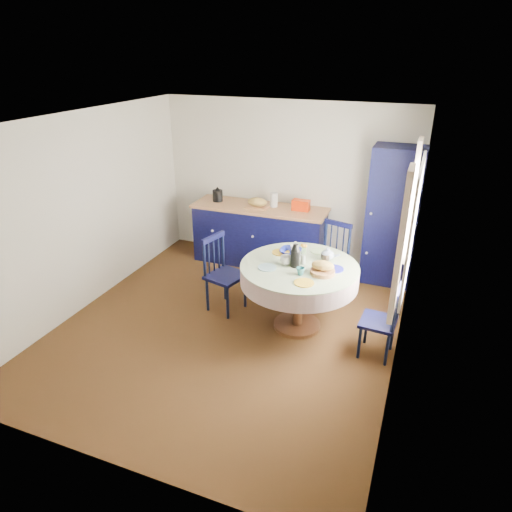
{
  "coord_description": "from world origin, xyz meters",
  "views": [
    {
      "loc": [
        2.07,
        -4.37,
        3.19
      ],
      "look_at": [
        0.29,
        0.2,
        0.93
      ],
      "focal_mm": 32.0,
      "sensor_mm": 36.0,
      "label": 1
    }
  ],
  "objects_px": {
    "chair_left": "(223,273)",
    "mug_b": "(300,271)",
    "kitchen_counter": "(259,234)",
    "mug_a": "(286,260)",
    "mug_c": "(326,257)",
    "chair_far": "(331,259)",
    "dining_table": "(300,275)",
    "mug_d": "(295,249)",
    "pantry_cabinet": "(392,217)",
    "chair_right": "(382,321)",
    "cobalt_bowl": "(291,252)"
  },
  "relations": [
    {
      "from": "chair_far",
      "to": "cobalt_bowl",
      "type": "bearing_deg",
      "value": -98.89
    },
    {
      "from": "dining_table",
      "to": "mug_d",
      "type": "distance_m",
      "value": 0.4
    },
    {
      "from": "chair_left",
      "to": "cobalt_bowl",
      "type": "relative_size",
      "value": 3.82
    },
    {
      "from": "mug_d",
      "to": "dining_table",
      "type": "bearing_deg",
      "value": -62.2
    },
    {
      "from": "pantry_cabinet",
      "to": "mug_d",
      "type": "relative_size",
      "value": 18.0
    },
    {
      "from": "kitchen_counter",
      "to": "mug_b",
      "type": "xyz_separation_m",
      "value": [
        1.19,
        -1.83,
        0.41
      ]
    },
    {
      "from": "mug_c",
      "to": "cobalt_bowl",
      "type": "distance_m",
      "value": 0.45
    },
    {
      "from": "mug_a",
      "to": "mug_c",
      "type": "relative_size",
      "value": 1.15
    },
    {
      "from": "pantry_cabinet",
      "to": "mug_c",
      "type": "xyz_separation_m",
      "value": [
        -0.6,
        -1.47,
        -0.1
      ]
    },
    {
      "from": "mug_c",
      "to": "chair_right",
      "type": "bearing_deg",
      "value": -30.27
    },
    {
      "from": "chair_left",
      "to": "cobalt_bowl",
      "type": "distance_m",
      "value": 0.94
    },
    {
      "from": "pantry_cabinet",
      "to": "chair_right",
      "type": "distance_m",
      "value": 2.0
    },
    {
      "from": "mug_a",
      "to": "mug_c",
      "type": "height_order",
      "value": "mug_a"
    },
    {
      "from": "dining_table",
      "to": "chair_far",
      "type": "height_order",
      "value": "dining_table"
    },
    {
      "from": "chair_right",
      "to": "chair_left",
      "type": "bearing_deg",
      "value": -94.21
    },
    {
      "from": "cobalt_bowl",
      "to": "kitchen_counter",
      "type": "bearing_deg",
      "value": 124.62
    },
    {
      "from": "chair_right",
      "to": "mug_b",
      "type": "bearing_deg",
      "value": -84.72
    },
    {
      "from": "kitchen_counter",
      "to": "chair_right",
      "type": "height_order",
      "value": "kitchen_counter"
    },
    {
      "from": "dining_table",
      "to": "mug_b",
      "type": "bearing_deg",
      "value": -73.47
    },
    {
      "from": "chair_left",
      "to": "chair_right",
      "type": "relative_size",
      "value": 1.14
    },
    {
      "from": "chair_far",
      "to": "chair_right",
      "type": "distance_m",
      "value": 1.52
    },
    {
      "from": "pantry_cabinet",
      "to": "cobalt_bowl",
      "type": "distance_m",
      "value": 1.78
    },
    {
      "from": "chair_far",
      "to": "mug_a",
      "type": "distance_m",
      "value": 1.18
    },
    {
      "from": "pantry_cabinet",
      "to": "chair_right",
      "type": "bearing_deg",
      "value": -84.82
    },
    {
      "from": "pantry_cabinet",
      "to": "mug_c",
      "type": "height_order",
      "value": "pantry_cabinet"
    },
    {
      "from": "chair_right",
      "to": "mug_a",
      "type": "distance_m",
      "value": 1.28
    },
    {
      "from": "chair_far",
      "to": "mug_a",
      "type": "bearing_deg",
      "value": -90.34
    },
    {
      "from": "mug_a",
      "to": "mug_b",
      "type": "xyz_separation_m",
      "value": [
        0.23,
        -0.2,
        -0.01
      ]
    },
    {
      "from": "pantry_cabinet",
      "to": "chair_far",
      "type": "xyz_separation_m",
      "value": [
        -0.7,
        -0.66,
        -0.48
      ]
    },
    {
      "from": "dining_table",
      "to": "chair_left",
      "type": "xyz_separation_m",
      "value": [
        -1.05,
        0.09,
        -0.21
      ]
    },
    {
      "from": "mug_c",
      "to": "mug_d",
      "type": "height_order",
      "value": "mug_d"
    },
    {
      "from": "mug_c",
      "to": "chair_far",
      "type": "bearing_deg",
      "value": 96.85
    },
    {
      "from": "kitchen_counter",
      "to": "chair_far",
      "type": "bearing_deg",
      "value": -25.13
    },
    {
      "from": "dining_table",
      "to": "chair_left",
      "type": "relative_size",
      "value": 1.39
    },
    {
      "from": "mug_b",
      "to": "mug_a",
      "type": "bearing_deg",
      "value": 139.79
    },
    {
      "from": "mug_b",
      "to": "mug_c",
      "type": "relative_size",
      "value": 0.8
    },
    {
      "from": "dining_table",
      "to": "chair_far",
      "type": "relative_size",
      "value": 1.38
    },
    {
      "from": "kitchen_counter",
      "to": "mug_b",
      "type": "relative_size",
      "value": 22.11
    },
    {
      "from": "dining_table",
      "to": "chair_far",
      "type": "distance_m",
      "value": 1.07
    },
    {
      "from": "mug_b",
      "to": "pantry_cabinet",
      "type": "bearing_deg",
      "value": 67.9
    },
    {
      "from": "chair_left",
      "to": "mug_b",
      "type": "bearing_deg",
      "value": -91.07
    },
    {
      "from": "mug_c",
      "to": "cobalt_bowl",
      "type": "height_order",
      "value": "mug_c"
    },
    {
      "from": "chair_far",
      "to": "mug_a",
      "type": "xyz_separation_m",
      "value": [
        -0.32,
        -1.07,
        0.39
      ]
    },
    {
      "from": "mug_a",
      "to": "kitchen_counter",
      "type": "bearing_deg",
      "value": 120.28
    },
    {
      "from": "mug_a",
      "to": "mug_b",
      "type": "distance_m",
      "value": 0.31
    },
    {
      "from": "pantry_cabinet",
      "to": "mug_a",
      "type": "bearing_deg",
      "value": -120.08
    },
    {
      "from": "chair_left",
      "to": "mug_b",
      "type": "relative_size",
      "value": 10.52
    },
    {
      "from": "mug_b",
      "to": "cobalt_bowl",
      "type": "xyz_separation_m",
      "value": [
        -0.27,
        0.51,
        -0.01
      ]
    },
    {
      "from": "chair_far",
      "to": "cobalt_bowl",
      "type": "height_order",
      "value": "chair_far"
    },
    {
      "from": "dining_table",
      "to": "mug_d",
      "type": "height_order",
      "value": "dining_table"
    }
  ]
}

